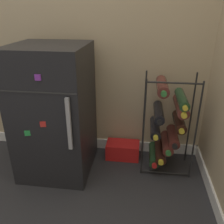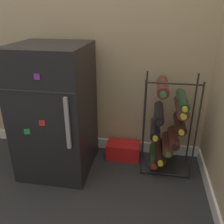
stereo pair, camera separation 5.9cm
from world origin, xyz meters
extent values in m
plane|color=#28282B|center=(0.00, 0.00, 0.00)|extent=(14.00, 14.00, 0.00)
cube|color=white|center=(0.00, 0.59, 0.04)|extent=(6.85, 0.01, 0.09)
cube|color=black|center=(-0.19, 0.29, 0.48)|extent=(0.50, 0.51, 0.95)
cube|color=#2D2D2D|center=(-0.19, 0.03, 0.71)|extent=(0.49, 0.00, 0.01)
cube|color=#9E9EA3|center=(0.00, 0.01, 0.52)|extent=(0.02, 0.02, 0.34)
cube|color=green|center=(-0.29, 0.03, 0.43)|extent=(0.04, 0.02, 0.04)
cube|color=purple|center=(-0.17, 0.03, 0.80)|extent=(0.04, 0.01, 0.04)
cube|color=red|center=(-0.17, 0.03, 0.51)|extent=(0.04, 0.01, 0.04)
cylinder|color=black|center=(0.45, 0.28, 0.37)|extent=(0.01, 0.01, 0.75)
cylinder|color=black|center=(0.81, 0.28, 0.37)|extent=(0.01, 0.01, 0.75)
cylinder|color=black|center=(0.45, 0.50, 0.37)|extent=(0.01, 0.01, 0.75)
cylinder|color=black|center=(0.81, 0.50, 0.37)|extent=(0.01, 0.01, 0.75)
cylinder|color=black|center=(0.63, 0.28, 0.02)|extent=(0.36, 0.01, 0.01)
cylinder|color=black|center=(0.63, 0.28, 0.73)|extent=(0.36, 0.01, 0.01)
cylinder|color=#19381E|center=(0.55, 0.39, 0.11)|extent=(0.08, 0.27, 0.08)
cylinder|color=red|center=(0.55, 0.24, 0.11)|extent=(0.04, 0.02, 0.04)
cylinder|color=black|center=(0.59, 0.39, 0.15)|extent=(0.08, 0.29, 0.08)
cylinder|color=gold|center=(0.59, 0.24, 0.15)|extent=(0.04, 0.02, 0.04)
cylinder|color=#56231E|center=(0.64, 0.39, 0.22)|extent=(0.08, 0.26, 0.08)
cylinder|color=#2D7033|center=(0.64, 0.25, 0.22)|extent=(0.04, 0.02, 0.04)
cylinder|color=#56231E|center=(0.67, 0.39, 0.28)|extent=(0.08, 0.25, 0.08)
cylinder|color=black|center=(0.67, 0.25, 0.28)|extent=(0.04, 0.02, 0.04)
cylinder|color=black|center=(0.54, 0.39, 0.34)|extent=(0.07, 0.27, 0.07)
cylinder|color=gold|center=(0.54, 0.24, 0.34)|extent=(0.03, 0.02, 0.03)
cylinder|color=black|center=(0.71, 0.39, 0.40)|extent=(0.08, 0.27, 0.08)
cylinder|color=gold|center=(0.71, 0.25, 0.40)|extent=(0.04, 0.02, 0.04)
cylinder|color=black|center=(0.55, 0.39, 0.47)|extent=(0.07, 0.29, 0.07)
cylinder|color=black|center=(0.55, 0.23, 0.47)|extent=(0.03, 0.02, 0.03)
cylinder|color=#56231E|center=(0.70, 0.39, 0.53)|extent=(0.08, 0.31, 0.08)
cylinder|color=gold|center=(0.70, 0.23, 0.53)|extent=(0.04, 0.02, 0.04)
cylinder|color=#19381E|center=(0.70, 0.39, 0.58)|extent=(0.07, 0.31, 0.07)
cylinder|color=gold|center=(0.70, 0.22, 0.58)|extent=(0.03, 0.02, 0.03)
cylinder|color=#56231E|center=(0.56, 0.39, 0.67)|extent=(0.08, 0.29, 0.08)
cylinder|color=#2D7033|center=(0.56, 0.23, 0.67)|extent=(0.04, 0.02, 0.04)
cube|color=red|center=(0.29, 0.48, 0.07)|extent=(0.27, 0.16, 0.13)
camera|label=1|loc=(0.42, -1.21, 1.17)|focal=38.00mm
camera|label=2|loc=(0.48, -1.20, 1.17)|focal=38.00mm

